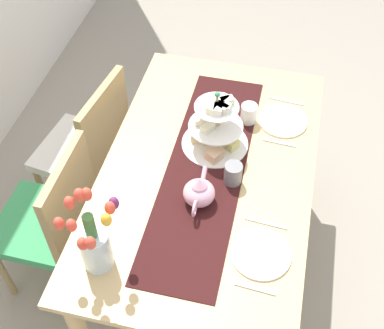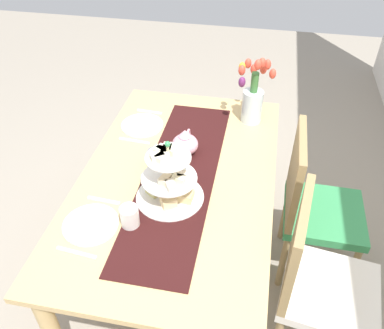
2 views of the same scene
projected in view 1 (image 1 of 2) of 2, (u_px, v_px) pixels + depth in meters
name	position (u px, v px, depth m)	size (l,w,h in m)	color
ground_plane	(204.00, 262.00, 2.76)	(8.00, 8.00, 0.00)	gray
dining_table	(207.00, 187.00, 2.26)	(1.50, 0.90, 0.78)	tan
chair_left	(54.00, 219.00, 2.34)	(0.43, 0.43, 0.91)	#9C8254
chair_right	(90.00, 146.00, 2.64)	(0.48, 0.48, 0.91)	#9C8254
table_runner	(206.00, 169.00, 2.17)	(1.23, 0.33, 0.00)	black
tiered_cake_stand	(215.00, 128.00, 2.19)	(0.30, 0.30, 0.30)	beige
teapot	(199.00, 192.00, 2.02)	(0.24, 0.13, 0.14)	#E5A8BC
tulip_vase	(94.00, 241.00, 1.76)	(0.22, 0.20, 0.39)	silver
dinner_plate_left	(261.00, 254.00, 1.89)	(0.23, 0.23, 0.01)	white
fork_left	(255.00, 288.00, 1.80)	(0.02, 0.15, 0.01)	silver
knife_left	(266.00, 223.00, 1.99)	(0.01, 0.17, 0.01)	silver
dinner_plate_right	(283.00, 121.00, 2.37)	(0.23, 0.23, 0.01)	white
fork_right	(279.00, 143.00, 2.28)	(0.02, 0.15, 0.01)	silver
knife_right	(286.00, 101.00, 2.46)	(0.01, 0.17, 0.01)	silver
mug_grey	(233.00, 174.00, 2.09)	(0.08, 0.08, 0.10)	slate
mug_white_text	(249.00, 114.00, 2.34)	(0.08, 0.08, 0.10)	white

